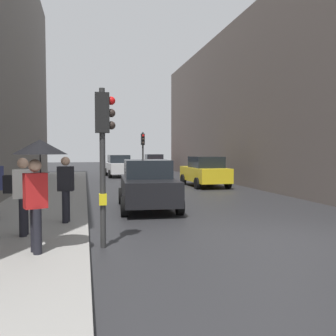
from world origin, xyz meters
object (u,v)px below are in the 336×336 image
(traffic_light_far_median, at_px, (143,147))
(car_red_sedan, at_px, (154,163))
(car_white_compact, at_px, (119,166))
(pedestrian_with_black_backpack, at_px, (21,192))
(pedestrian_in_dark_coat, at_px, (66,186))
(car_dark_suv, at_px, (148,184))
(traffic_light_near_left, at_px, (104,138))
(pedestrian_with_umbrella, at_px, (39,164))
(car_yellow_taxi, at_px, (205,172))

(traffic_light_far_median, bearing_deg, car_red_sedan, 74.23)
(car_white_compact, height_order, pedestrian_with_black_backpack, pedestrian_with_black_backpack)
(traffic_light_far_median, xyz_separation_m, pedestrian_in_dark_coat, (-4.70, -15.92, -1.26))
(car_dark_suv, xyz_separation_m, pedestrian_in_dark_coat, (-2.71, -2.65, 0.25))
(traffic_light_near_left, distance_m, car_red_sedan, 27.95)
(traffic_light_near_left, relative_size, car_white_compact, 0.80)
(pedestrian_with_umbrella, bearing_deg, car_red_sedan, 74.73)
(traffic_light_near_left, xyz_separation_m, pedestrian_with_black_backpack, (-1.80, 0.86, -1.19))
(traffic_light_near_left, bearing_deg, traffic_light_far_median, 78.16)
(pedestrian_with_black_backpack, distance_m, pedestrian_in_dark_coat, 1.62)
(car_red_sedan, xyz_separation_m, pedestrian_with_umbrella, (-7.60, -27.81, 0.96))
(car_red_sedan, relative_size, pedestrian_with_umbrella, 1.99)
(car_white_compact, distance_m, pedestrian_with_black_backpack, 20.67)
(car_white_compact, height_order, car_yellow_taxi, same)
(car_white_compact, relative_size, car_dark_suv, 0.99)
(traffic_light_far_median, relative_size, car_red_sedan, 0.81)
(car_red_sedan, relative_size, pedestrian_in_dark_coat, 2.41)
(car_dark_suv, bearing_deg, car_white_compact, 88.19)
(traffic_light_far_median, relative_size, pedestrian_with_umbrella, 1.62)
(pedestrian_with_black_backpack, bearing_deg, car_white_compact, 78.49)
(car_red_sedan, height_order, pedestrian_with_black_backpack, pedestrian_with_black_backpack)
(car_yellow_taxi, bearing_deg, car_dark_suv, -123.29)
(traffic_light_near_left, relative_size, pedestrian_in_dark_coat, 1.93)
(car_white_compact, distance_m, pedestrian_with_umbrella, 22.06)
(car_yellow_taxi, distance_m, pedestrian_in_dark_coat, 12.20)
(car_white_compact, relative_size, car_red_sedan, 1.00)
(traffic_light_near_left, distance_m, car_white_compact, 21.29)
(pedestrian_with_umbrella, height_order, pedestrian_with_black_backpack, pedestrian_with_umbrella)
(car_white_compact, bearing_deg, traffic_light_near_left, -96.27)
(traffic_light_near_left, xyz_separation_m, car_yellow_taxi, (6.46, 11.93, -1.48))
(car_dark_suv, distance_m, pedestrian_with_black_backpack, 5.39)
(traffic_light_near_left, height_order, car_dark_suv, traffic_light_near_left)
(traffic_light_far_median, relative_size, car_dark_suv, 0.80)
(traffic_light_far_median, bearing_deg, pedestrian_with_black_backpack, -107.98)
(pedestrian_with_black_backpack, bearing_deg, pedestrian_in_dark_coat, 55.99)
(car_red_sedan, height_order, pedestrian_with_umbrella, pedestrian_with_umbrella)
(traffic_light_far_median, distance_m, pedestrian_in_dark_coat, 16.65)
(car_yellow_taxi, height_order, car_red_sedan, same)
(pedestrian_with_umbrella, bearing_deg, car_white_compact, 80.71)
(pedestrian_in_dark_coat, bearing_deg, car_red_sedan, 73.80)
(car_yellow_taxi, distance_m, pedestrian_with_umbrella, 14.76)
(traffic_light_far_median, xyz_separation_m, car_dark_suv, (-1.99, -13.27, -1.51))
(traffic_light_near_left, bearing_deg, car_red_sedan, 76.83)
(traffic_light_near_left, xyz_separation_m, pedestrian_in_dark_coat, (-0.90, 2.19, -1.22))
(car_yellow_taxi, xyz_separation_m, car_red_sedan, (-0.10, 15.25, 0.00))
(traffic_light_far_median, xyz_separation_m, car_white_compact, (-1.48, 2.99, -1.51))
(car_red_sedan, relative_size, pedestrian_with_black_backpack, 2.41)
(car_red_sedan, bearing_deg, car_white_compact, -123.65)
(car_white_compact, height_order, car_dark_suv, same)
(pedestrian_with_umbrella, distance_m, pedestrian_in_dark_coat, 2.94)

